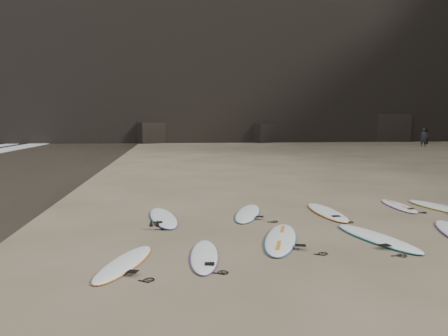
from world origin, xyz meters
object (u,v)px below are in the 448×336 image
object	(u,v)px
surfboard_2	(281,238)
surfboard_3	(377,237)
person_b	(425,136)
surfboard_7	(327,212)
surfboard_1	(204,255)
surfboard_9	(442,207)
surfboard_6	(248,213)
surfboard_8	(399,206)
surfboard_5	(163,217)
surfboard_0	(124,263)
person_a	(424,138)

from	to	relation	value
surfboard_2	surfboard_3	distance (m)	2.20
surfboard_3	person_b	size ratio (longest dim) A/B	1.41
surfboard_7	surfboard_1	bearing A→B (deg)	-137.83
surfboard_9	surfboard_6	bearing A→B (deg)	169.09
surfboard_7	surfboard_8	size ratio (longest dim) A/B	1.21
surfboard_6	surfboard_8	world-z (taller)	surfboard_6
surfboard_1	surfboard_2	world-z (taller)	surfboard_2
surfboard_5	surfboard_7	bearing A→B (deg)	-7.07
surfboard_2	person_b	distance (m)	46.71
surfboard_2	surfboard_6	size ratio (longest dim) A/B	1.07
surfboard_5	surfboard_6	distance (m)	2.43
person_b	surfboard_9	bearing A→B (deg)	22.59
surfboard_9	surfboard_0	bearing A→B (deg)	-166.96
surfboard_5	surfboard_8	size ratio (longest dim) A/B	1.20
surfboard_7	surfboard_9	bearing A→B (deg)	1.37
surfboard_6	surfboard_2	bearing A→B (deg)	-67.69
surfboard_7	surfboard_9	xyz separation A→B (m)	(3.72, 0.18, 0.00)
surfboard_6	person_a	size ratio (longest dim) A/B	1.33
surfboard_7	person_a	xyz separation A→B (m)	(21.59, 30.42, 0.92)
person_a	surfboard_2	bearing A→B (deg)	-90.84
person_a	surfboard_5	bearing A→B (deg)	-96.01
surfboard_6	surfboard_3	bearing A→B (deg)	-33.59
surfboard_6	surfboard_9	world-z (taller)	surfboard_9
surfboard_7	person_a	size ratio (longest dim) A/B	1.40
surfboard_2	surfboard_5	size ratio (longest dim) A/B	1.03
surfboard_1	person_b	bearing A→B (deg)	58.64
surfboard_2	person_a	bearing A→B (deg)	72.49
surfboard_1	surfboard_7	world-z (taller)	surfboard_7
surfboard_6	surfboard_8	bearing A→B (deg)	23.15
surfboard_8	person_b	distance (m)	41.36
person_a	surfboard_1	bearing A→B (deg)	-92.03
surfboard_5	person_a	distance (m)	40.36
surfboard_7	person_b	bearing A→B (deg)	53.60
surfboard_1	surfboard_6	world-z (taller)	surfboard_6
surfboard_6	person_b	distance (m)	44.61
surfboard_0	surfboard_2	world-z (taller)	surfboard_2
surfboard_2	surfboard_6	world-z (taller)	surfboard_2
surfboard_0	person_a	bearing A→B (deg)	70.53
surfboard_6	surfboard_7	xyz separation A→B (m)	(2.32, -0.13, 0.00)
surfboard_2	surfboard_8	world-z (taller)	surfboard_2
surfboard_0	person_a	xyz separation A→B (m)	(26.99, 34.37, 0.92)
surfboard_2	surfboard_9	bearing A→B (deg)	44.22
surfboard_0	person_a	world-z (taller)	person_a
surfboard_5	surfboard_7	size ratio (longest dim) A/B	0.99
surfboard_3	surfboard_7	world-z (taller)	same
surfboard_1	surfboard_3	world-z (taller)	surfboard_3
surfboard_1	person_a	distance (m)	42.57
surfboard_2	person_b	bearing A→B (deg)	72.81
surfboard_0	surfboard_6	distance (m)	5.11
surfboard_0	surfboard_6	bearing A→B (deg)	71.69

